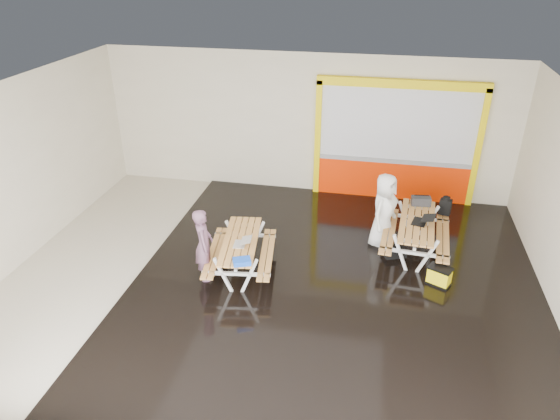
% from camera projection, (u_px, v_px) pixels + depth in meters
% --- Properties ---
extents(room, '(10.02, 8.02, 3.52)m').
position_uv_depth(room, '(270.00, 196.00, 8.90)').
color(room, beige).
rests_on(room, ground).
extents(deck, '(7.50, 7.98, 0.05)m').
position_uv_depth(deck, '(336.00, 284.00, 9.48)').
color(deck, black).
rests_on(deck, room).
extents(kiosk, '(3.88, 0.16, 3.00)m').
position_uv_depth(kiosk, '(396.00, 145.00, 12.07)').
color(kiosk, '#F12C00').
rests_on(kiosk, room).
extents(picnic_table_left, '(1.47, 1.97, 0.73)m').
position_uv_depth(picnic_table_left, '(241.00, 247.00, 9.62)').
color(picnic_table_left, '#C78C48').
rests_on(picnic_table_left, deck).
extents(picnic_table_right, '(1.45, 2.02, 0.77)m').
position_uv_depth(picnic_table_right, '(416.00, 228.00, 10.20)').
color(picnic_table_right, '#C78C48').
rests_on(picnic_table_right, deck).
extents(person_left, '(0.50, 0.61, 1.44)m').
position_uv_depth(person_left, '(204.00, 245.00, 9.31)').
color(person_left, '#664357').
rests_on(person_left, deck).
extents(person_right, '(0.79, 0.93, 1.62)m').
position_uv_depth(person_right, '(384.00, 211.00, 10.41)').
color(person_right, white).
rests_on(person_right, deck).
extents(laptop_left, '(0.36, 0.33, 0.14)m').
position_uv_depth(laptop_left, '(242.00, 243.00, 9.36)').
color(laptop_left, silver).
rests_on(laptop_left, picnic_table_left).
extents(laptop_right, '(0.49, 0.46, 0.18)m').
position_uv_depth(laptop_right, '(423.00, 220.00, 10.00)').
color(laptop_right, black).
rests_on(laptop_right, picnic_table_right).
extents(blue_pouch, '(0.36, 0.32, 0.09)m').
position_uv_depth(blue_pouch, '(242.00, 261.00, 8.80)').
color(blue_pouch, blue).
rests_on(blue_pouch, picnic_table_left).
extents(toolbox, '(0.42, 0.24, 0.23)m').
position_uv_depth(toolbox, '(421.00, 201.00, 10.69)').
color(toolbox, black).
rests_on(toolbox, picnic_table_right).
extents(backpack, '(0.28, 0.22, 0.41)m').
position_uv_depth(backpack, '(445.00, 206.00, 10.83)').
color(backpack, black).
rests_on(backpack, picnic_table_right).
extents(dark_case, '(0.52, 0.45, 0.16)m').
position_uv_depth(dark_case, '(394.00, 252.00, 10.29)').
color(dark_case, black).
rests_on(dark_case, deck).
extents(fluke_bag, '(0.50, 0.43, 0.36)m').
position_uv_depth(fluke_bag, '(439.00, 276.00, 9.36)').
color(fluke_bag, black).
rests_on(fluke_bag, deck).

